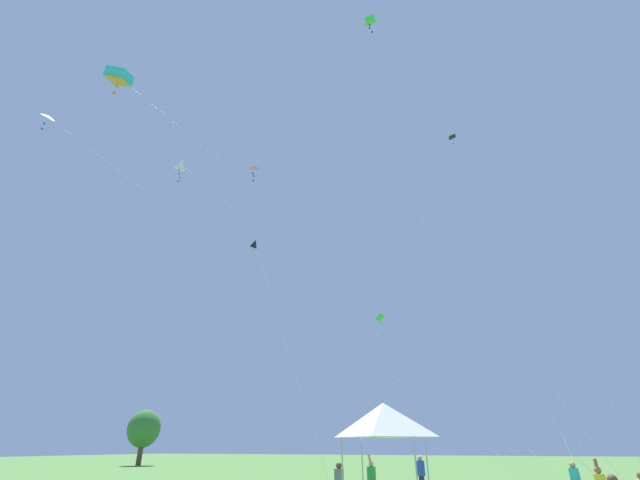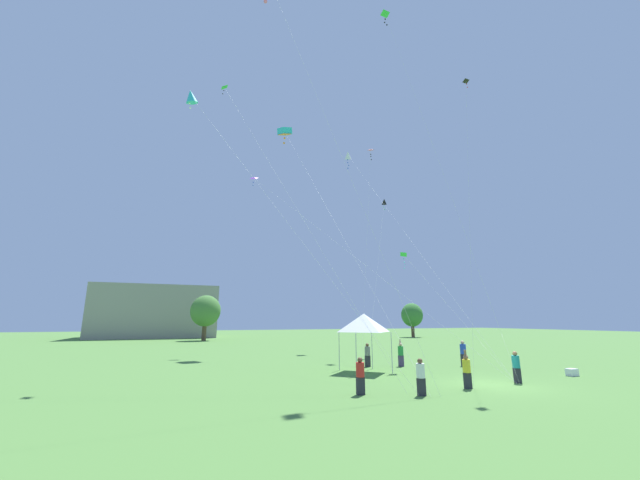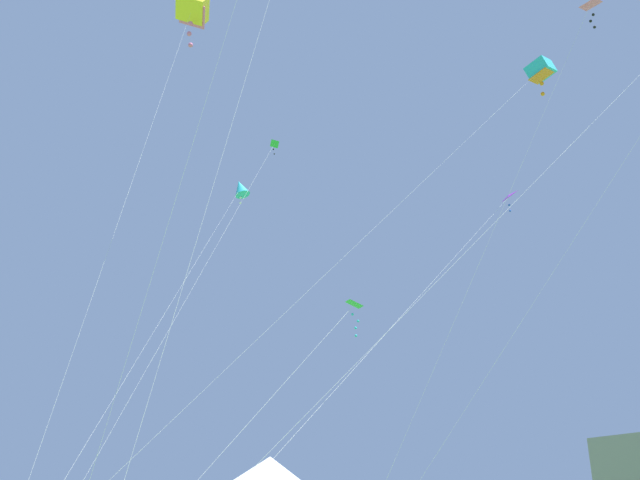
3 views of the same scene
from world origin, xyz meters
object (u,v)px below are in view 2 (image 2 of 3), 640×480
(person_blue_shirt, at_px, (463,352))
(kite_cyan_diamond_7, at_px, (191,97))
(person_grey_shirt, at_px, (367,354))
(kite_green_delta_2, at_px, (386,18))
(person_green_shirt, at_px, (401,353))
(kite_black_delta_3, at_px, (466,91))
(person_white_shirt, at_px, (421,375))
(person_teal_shirt, at_px, (516,366))
(festival_tent, at_px, (364,323))
(cooler_box, at_px, (572,372))
(kite_cyan_box_5, at_px, (285,132))
(kite_black_diamond_1, at_px, (384,202))
(kite_pink_delta_4, at_px, (371,152))
(person_red_shirt, at_px, (360,374))
(kite_green_delta_9, at_px, (228,93))
(kite_white_diamond_6, at_px, (348,156))
(kite_purple_delta_0, at_px, (256,179))
(person_yellow_shirt, at_px, (467,370))
(kite_green_delta_10, at_px, (405,257))

(person_blue_shirt, relative_size, kite_cyan_diamond_7, 0.09)
(person_grey_shirt, xyz_separation_m, kite_green_delta_2, (1.33, -2.47, 27.01))
(person_green_shirt, bearing_deg, kite_green_delta_2, -172.55)
(person_green_shirt, bearing_deg, kite_black_delta_3, -117.85)
(person_white_shirt, bearing_deg, person_teal_shirt, -30.36)
(festival_tent, bearing_deg, cooler_box, -28.88)
(person_blue_shirt, distance_m, kite_cyan_box_5, 31.96)
(kite_black_diamond_1, xyz_separation_m, kite_black_delta_3, (-2.50, -15.52, 3.14))
(kite_pink_delta_4, bearing_deg, person_blue_shirt, -84.65)
(person_red_shirt, relative_size, kite_green_delta_9, 0.07)
(festival_tent, relative_size, kite_white_diamond_6, 0.14)
(kite_white_diamond_6, bearing_deg, kite_black_delta_3, -94.90)
(kite_cyan_box_5, bearing_deg, kite_green_delta_9, -121.87)
(cooler_box, xyz_separation_m, kite_cyan_diamond_7, (-22.55, 9.88, 19.25))
(kite_purple_delta_0, bearing_deg, person_grey_shirt, -69.16)
(cooler_box, height_order, person_blue_shirt, person_blue_shirt)
(person_white_shirt, xyz_separation_m, kite_green_delta_9, (-8.02, 11.78, 19.83))
(kite_black_diamond_1, height_order, kite_black_delta_3, kite_black_delta_3)
(person_red_shirt, height_order, kite_green_delta_2, kite_green_delta_2)
(person_white_shirt, relative_size, kite_purple_delta_0, 0.06)
(person_yellow_shirt, relative_size, kite_green_delta_2, 0.06)
(person_red_shirt, bearing_deg, festival_tent, 35.55)
(kite_green_delta_2, relative_size, kite_pink_delta_4, 1.29)
(kite_green_delta_2, distance_m, kite_pink_delta_4, 13.33)
(kite_pink_delta_4, bearing_deg, kite_green_delta_10, -107.77)
(kite_green_delta_9, bearing_deg, person_grey_shirt, -11.27)
(cooler_box, bearing_deg, kite_pink_delta_4, 102.05)
(kite_cyan_diamond_7, bearing_deg, kite_purple_delta_0, 60.90)
(person_yellow_shirt, xyz_separation_m, kite_green_delta_9, (-11.13, 11.24, 19.80))
(kite_black_diamond_1, xyz_separation_m, kite_pink_delta_4, (-1.84, -0.60, 5.50))
(person_green_shirt, relative_size, kite_white_diamond_6, 0.07)
(person_teal_shirt, xyz_separation_m, kite_purple_delta_0, (-9.91, 23.98, 18.32))
(kite_white_diamond_6, distance_m, kite_cyan_diamond_7, 26.11)
(person_grey_shirt, height_order, kite_pink_delta_4, kite_pink_delta_4)
(kite_white_diamond_6, bearing_deg, kite_black_diamond_1, -86.44)
(kite_black_delta_3, bearing_deg, person_white_shirt, -157.42)
(festival_tent, height_order, kite_white_diamond_6, kite_white_diamond_6)
(person_yellow_shirt, bearing_deg, kite_purple_delta_0, 19.42)
(kite_green_delta_10, bearing_deg, person_white_shirt, -122.40)
(kite_green_delta_9, relative_size, kite_green_delta_10, 2.62)
(kite_black_diamond_1, bearing_deg, kite_black_delta_3, -99.17)
(kite_black_diamond_1, bearing_deg, person_blue_shirt, -94.30)
(kite_purple_delta_0, relative_size, kite_cyan_box_5, 0.90)
(kite_purple_delta_0, height_order, kite_cyan_diamond_7, kite_cyan_diamond_7)
(kite_purple_delta_0, bearing_deg, kite_green_delta_2, -68.05)
(person_blue_shirt, relative_size, kite_green_delta_2, 0.06)
(person_teal_shirt, bearing_deg, kite_white_diamond_6, -105.27)
(person_teal_shirt, bearing_deg, person_grey_shirt, -73.67)
(person_grey_shirt, height_order, kite_cyan_box_5, kite_cyan_box_5)
(person_grey_shirt, height_order, kite_white_diamond_6, kite_white_diamond_6)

